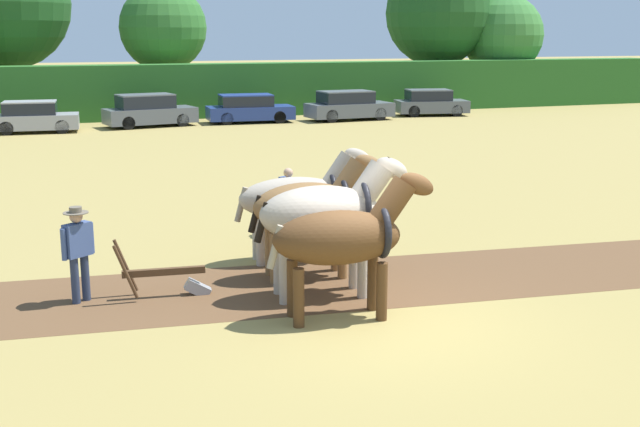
{
  "coord_description": "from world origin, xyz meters",
  "views": [
    {
      "loc": [
        -5.1,
        -11.08,
        4.52
      ],
      "look_at": [
        0.0,
        3.13,
        1.1
      ],
      "focal_mm": 45.0,
      "sensor_mm": 36.0,
      "label": 1
    }
  ],
  "objects_px": {
    "farmer_beside_team": "(288,197)",
    "parked_car_far_right": "(431,103)",
    "tree_center_right": "(163,28)",
    "tree_right": "(438,13)",
    "farmer_at_plow": "(78,247)",
    "parked_car_center": "(149,111)",
    "tree_center": "(3,4)",
    "parked_car_center_left": "(34,117)",
    "draft_horse_trail_right": "(299,197)",
    "draft_horse_lead_right": "(326,213)",
    "draft_horse_lead_left": "(344,237)",
    "draft_horse_trail_left": "(311,206)",
    "parked_car_right": "(348,106)",
    "plow": "(172,278)",
    "tree_far_right": "(503,35)",
    "parked_car_center_right": "(249,109)"
  },
  "relations": [
    {
      "from": "tree_far_right",
      "to": "plow",
      "type": "relative_size",
      "value": 4.13
    },
    {
      "from": "tree_right",
      "to": "draft_horse_trail_right",
      "type": "distance_m",
      "value": 38.13
    },
    {
      "from": "parked_car_center_left",
      "to": "tree_right",
      "type": "bearing_deg",
      "value": 22.58
    },
    {
      "from": "parked_car_far_right",
      "to": "tree_far_right",
      "type": "bearing_deg",
      "value": 47.05
    },
    {
      "from": "draft_horse_trail_left",
      "to": "parked_car_right",
      "type": "distance_m",
      "value": 27.77
    },
    {
      "from": "draft_horse_trail_left",
      "to": "parked_car_center_left",
      "type": "xyz_separation_m",
      "value": [
        -4.72,
        25.42,
        -0.66
      ]
    },
    {
      "from": "tree_center_right",
      "to": "draft_horse_trail_left",
      "type": "xyz_separation_m",
      "value": [
        -2.56,
        -32.98,
        -3.41
      ]
    },
    {
      "from": "tree_right",
      "to": "tree_center_right",
      "type": "bearing_deg",
      "value": -178.89
    },
    {
      "from": "tree_center_right",
      "to": "tree_right",
      "type": "xyz_separation_m",
      "value": [
        17.57,
        0.34,
        0.94
      ]
    },
    {
      "from": "farmer_beside_team",
      "to": "parked_car_far_right",
      "type": "height_order",
      "value": "farmer_beside_team"
    },
    {
      "from": "parked_car_center",
      "to": "parked_car_center_left",
      "type": "bearing_deg",
      "value": 177.34
    },
    {
      "from": "draft_horse_lead_right",
      "to": "draft_horse_trail_left",
      "type": "relative_size",
      "value": 1.04
    },
    {
      "from": "draft_horse_trail_left",
      "to": "parked_car_center",
      "type": "bearing_deg",
      "value": 95.04
    },
    {
      "from": "tree_center_right",
      "to": "parked_car_far_right",
      "type": "height_order",
      "value": "tree_center_right"
    },
    {
      "from": "tree_far_right",
      "to": "parked_car_center",
      "type": "distance_m",
      "value": 24.63
    },
    {
      "from": "tree_center",
      "to": "parked_car_far_right",
      "type": "height_order",
      "value": "tree_center"
    },
    {
      "from": "draft_horse_lead_right",
      "to": "plow",
      "type": "height_order",
      "value": "draft_horse_lead_right"
    },
    {
      "from": "draft_horse_lead_left",
      "to": "draft_horse_trail_left",
      "type": "relative_size",
      "value": 1.05
    },
    {
      "from": "parked_car_center_right",
      "to": "parked_car_right",
      "type": "bearing_deg",
      "value": -3.21
    },
    {
      "from": "parked_car_right",
      "to": "draft_horse_lead_right",
      "type": "bearing_deg",
      "value": -115.93
    },
    {
      "from": "draft_horse_trail_right",
      "to": "parked_car_center_right",
      "type": "bearing_deg",
      "value": 83.88
    },
    {
      "from": "tree_far_right",
      "to": "parked_car_center_left",
      "type": "bearing_deg",
      "value": -167.0
    },
    {
      "from": "tree_center",
      "to": "farmer_beside_team",
      "type": "distance_m",
      "value": 32.28
    },
    {
      "from": "draft_horse_trail_right",
      "to": "parked_car_far_right",
      "type": "relative_size",
      "value": 0.69
    },
    {
      "from": "tree_center",
      "to": "parked_car_center_left",
      "type": "xyz_separation_m",
      "value": [
        1.1,
        -8.95,
        -5.35
      ]
    },
    {
      "from": "plow",
      "to": "parked_car_center",
      "type": "xyz_separation_m",
      "value": [
        3.31,
        26.38,
        0.44
      ]
    },
    {
      "from": "tree_right",
      "to": "draft_horse_lead_left",
      "type": "distance_m",
      "value": 41.28
    },
    {
      "from": "tree_right",
      "to": "tree_far_right",
      "type": "distance_m",
      "value": 4.5
    },
    {
      "from": "draft_horse_trail_right",
      "to": "plow",
      "type": "distance_m",
      "value": 3.32
    },
    {
      "from": "draft_horse_lead_right",
      "to": "parked_car_center_left",
      "type": "xyz_separation_m",
      "value": [
        -4.58,
        26.57,
        -0.78
      ]
    },
    {
      "from": "tree_center",
      "to": "tree_far_right",
      "type": "distance_m",
      "value": 30.19
    },
    {
      "from": "tree_right",
      "to": "parked_car_center",
      "type": "relative_size",
      "value": 1.97
    },
    {
      "from": "tree_center_right",
      "to": "draft_horse_trail_right",
      "type": "xyz_separation_m",
      "value": [
        -2.42,
        -31.82,
        -3.47
      ]
    },
    {
      "from": "draft_horse_lead_left",
      "to": "parked_car_center",
      "type": "height_order",
      "value": "draft_horse_lead_left"
    },
    {
      "from": "tree_center_right",
      "to": "plow",
      "type": "bearing_deg",
      "value": -98.97
    },
    {
      "from": "farmer_beside_team",
      "to": "parked_car_center_right",
      "type": "xyz_separation_m",
      "value": [
        5.15,
        23.02,
        -0.19
      ]
    },
    {
      "from": "tree_right",
      "to": "farmer_at_plow",
      "type": "distance_m",
      "value": 41.59
    },
    {
      "from": "parked_car_center_right",
      "to": "parked_car_right",
      "type": "relative_size",
      "value": 0.97
    },
    {
      "from": "tree_right",
      "to": "plow",
      "type": "distance_m",
      "value": 40.97
    },
    {
      "from": "tree_center",
      "to": "farmer_at_plow",
      "type": "relative_size",
      "value": 5.77
    },
    {
      "from": "tree_right",
      "to": "farmer_at_plow",
      "type": "height_order",
      "value": "tree_right"
    },
    {
      "from": "tree_far_right",
      "to": "draft_horse_trail_right",
      "type": "distance_m",
      "value": 39.34
    },
    {
      "from": "plow",
      "to": "draft_horse_trail_right",
      "type": "bearing_deg",
      "value": 33.36
    },
    {
      "from": "plow",
      "to": "farmer_beside_team",
      "type": "xyz_separation_m",
      "value": [
        3.23,
        3.43,
        0.57
      ]
    },
    {
      "from": "draft_horse_trail_left",
      "to": "plow",
      "type": "height_order",
      "value": "draft_horse_trail_left"
    },
    {
      "from": "parked_car_center",
      "to": "draft_horse_trail_right",
      "type": "bearing_deg",
      "value": -100.95
    },
    {
      "from": "tree_center",
      "to": "draft_horse_lead_right",
      "type": "bearing_deg",
      "value": -80.91
    },
    {
      "from": "draft_horse_trail_right",
      "to": "farmer_at_plow",
      "type": "height_order",
      "value": "draft_horse_trail_right"
    },
    {
      "from": "draft_horse_trail_left",
      "to": "tree_right",
      "type": "bearing_deg",
      "value": 65.26
    },
    {
      "from": "tree_center_right",
      "to": "parked_car_center",
      "type": "height_order",
      "value": "tree_center_right"
    }
  ]
}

